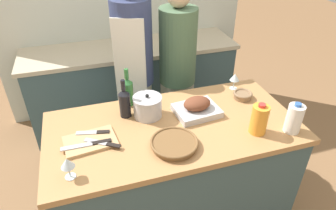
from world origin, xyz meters
TOP-DOWN VIEW (x-y plane):
  - kitchen_island at (0.00, 0.00)m, footprint 1.60×0.79m
  - back_counter at (0.00, 1.40)m, footprint 2.17×0.60m
  - roasting_pan at (0.19, 0.08)m, footprint 0.31×0.26m
  - wicker_basket at (-0.06, -0.19)m, footprint 0.28×0.28m
  - cutting_board at (-0.52, -0.01)m, footprint 0.32×0.24m
  - stock_pot at (-0.13, 0.15)m, footprint 0.19×0.19m
  - mixing_bowl at (0.58, 0.16)m, footprint 0.14×0.14m
  - juice_jug at (0.47, -0.21)m, footprint 0.10×0.10m
  - milk_jug at (0.68, -0.27)m, footprint 0.10×0.10m
  - wine_bottle_green at (-0.27, 0.20)m, footprint 0.07×0.07m
  - wine_bottle_dark at (-0.22, 0.33)m, footprint 0.07×0.07m
  - wine_glass_left at (0.58, 0.31)m, footprint 0.07×0.07m
  - wine_glass_right at (-0.64, -0.26)m, footprint 0.07×0.07m
  - knife_chef at (-0.53, -0.05)m, footprint 0.29×0.03m
  - knife_paring at (-0.49, 0.05)m, footprint 0.20×0.07m
  - knife_bread at (-0.45, -0.07)m, footprint 0.20×0.15m
  - condiment_bottle_tall at (0.44, 1.45)m, footprint 0.05×0.05m
  - condiment_bottle_short at (0.09, 1.45)m, footprint 0.06×0.06m
  - condiment_bottle_extra at (0.04, 1.26)m, footprint 0.06×0.06m
  - person_cook_aproned at (-0.09, 0.79)m, footprint 0.33×0.35m
  - person_cook_guest at (0.29, 0.78)m, footprint 0.31×0.31m

SIDE VIEW (x-z plane):
  - back_counter at x=0.00m, z-range 0.00..0.88m
  - kitchen_island at x=0.00m, z-range 0.00..0.91m
  - person_cook_guest at x=0.29m, z-range 0.09..1.69m
  - cutting_board at x=-0.52m, z-range 0.90..0.92m
  - knife_chef at x=-0.53m, z-range 0.92..0.93m
  - knife_paring at x=-0.49m, z-range 0.92..0.93m
  - knife_bread at x=-0.45m, z-range 0.92..0.93m
  - wicker_basket at x=-0.06m, z-range 0.91..0.95m
  - mixing_bowl at x=0.58m, z-range 0.91..0.95m
  - condiment_bottle_extra at x=0.04m, z-range 0.87..1.01m
  - roasting_pan at x=0.19m, z-range 0.89..1.01m
  - person_cook_aproned at x=-0.09m, z-range 0.10..1.82m
  - condiment_bottle_tall at x=0.44m, z-range 0.87..1.06m
  - condiment_bottle_short at x=0.09m, z-range 0.87..1.06m
  - stock_pot at x=-0.13m, z-range 0.89..1.06m
  - wine_glass_left at x=0.58m, z-range 0.94..1.06m
  - milk_jug at x=0.68m, z-range 0.90..1.10m
  - wine_glass_right at x=-0.64m, z-range 0.94..1.06m
  - juice_jug at x=0.47m, z-range 0.90..1.10m
  - wine_bottle_green at x=-0.27m, z-range 0.88..1.14m
  - wine_bottle_dark at x=-0.22m, z-range 0.88..1.15m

